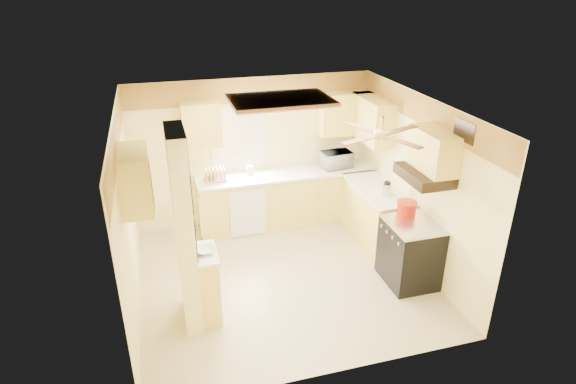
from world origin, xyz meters
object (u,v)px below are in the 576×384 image
object	(u,v)px
kettle	(387,189)
dutch_oven	(406,208)
stove	(410,253)
bowl	(206,250)
microwave	(336,160)

from	to	relation	value
kettle	dutch_oven	bearing A→B (deg)	-88.72
stove	bowl	bearing A→B (deg)	-179.92
microwave	kettle	bearing A→B (deg)	98.65
microwave	dutch_oven	size ratio (longest dim) A/B	1.76
stove	kettle	world-z (taller)	kettle
bowl	dutch_oven	xyz separation A→B (m)	(2.83, 0.29, 0.04)
microwave	dutch_oven	bearing A→B (deg)	94.86
microwave	bowl	size ratio (longest dim) A/B	2.10
stove	dutch_oven	size ratio (longest dim) A/B	3.20
dutch_oven	stove	bearing A→B (deg)	-97.64
microwave	kettle	xyz separation A→B (m)	(0.31, -1.29, -0.03)
microwave	kettle	distance (m)	1.33
microwave	kettle	size ratio (longest dim) A/B	2.23
bowl	microwave	bearing A→B (deg)	40.88
bowl	dutch_oven	bearing A→B (deg)	5.79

